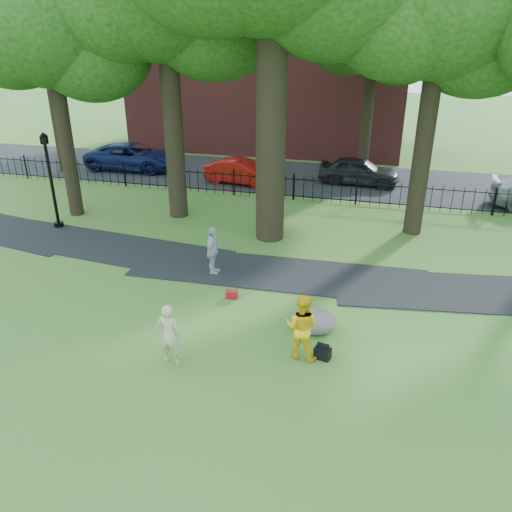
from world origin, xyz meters
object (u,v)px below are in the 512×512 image
(woman, at_px, (169,334))
(man, at_px, (302,327))
(boulder, at_px, (313,319))
(red_sedan, at_px, (241,172))
(lamppost, at_px, (51,182))

(woman, height_order, man, man)
(boulder, height_order, red_sedan, red_sedan)
(woman, xyz_separation_m, man, (3.08, 1.04, 0.07))
(boulder, xyz_separation_m, red_sedan, (-5.90, 13.31, 0.30))
(lamppost, bearing_deg, red_sedan, 41.28)
(boulder, bearing_deg, red_sedan, 113.90)
(boulder, xyz_separation_m, lamppost, (-11.51, 5.14, 1.58))
(woman, relative_size, red_sedan, 0.41)
(woman, height_order, lamppost, lamppost)
(woman, distance_m, red_sedan, 15.86)
(woman, relative_size, boulder, 1.34)
(boulder, distance_m, lamppost, 12.70)
(red_sedan, bearing_deg, boulder, -147.23)
(woman, relative_size, lamppost, 0.41)
(man, relative_size, lamppost, 0.45)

